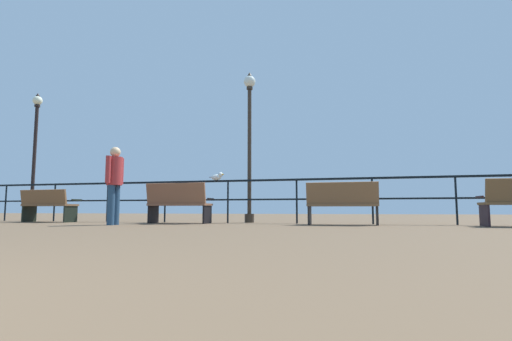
% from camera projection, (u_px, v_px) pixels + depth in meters
% --- Properties ---
extents(pier_railing, '(19.14, 0.05, 1.07)m').
position_uv_depth(pier_railing, '(261.00, 191.00, 9.47)').
color(pier_railing, black).
rests_on(pier_railing, ground_plane).
extents(bench_far_left, '(1.50, 0.74, 0.85)m').
position_uv_depth(bench_far_left, '(48.00, 204.00, 10.21)').
color(bench_far_left, brown).
rests_on(bench_far_left, ground_plane).
extents(bench_near_left, '(1.51, 0.71, 0.95)m').
position_uv_depth(bench_near_left, '(178.00, 202.00, 9.24)').
color(bench_near_left, brown).
rests_on(bench_near_left, ground_plane).
extents(bench_near_right, '(1.50, 0.57, 0.91)m').
position_uv_depth(bench_near_right, '(342.00, 202.00, 8.27)').
color(bench_near_right, brown).
rests_on(bench_near_right, ground_plane).
extents(lamppost_left, '(0.28, 0.28, 3.92)m').
position_uv_depth(lamppost_left, '(35.00, 149.00, 11.78)').
color(lamppost_left, black).
rests_on(lamppost_left, ground_plane).
extents(lamppost_center, '(0.31, 0.31, 3.95)m').
position_uv_depth(lamppost_center, '(250.00, 132.00, 10.06)').
color(lamppost_center, '#31281F').
rests_on(lamppost_center, ground_plane).
extents(person_by_bench, '(0.32, 0.54, 1.69)m').
position_uv_depth(person_by_bench, '(114.00, 180.00, 8.36)').
color(person_by_bench, navy).
rests_on(person_by_bench, ground_plane).
extents(seagull_on_rail, '(0.42, 0.21, 0.20)m').
position_uv_depth(seagull_on_rail, '(217.00, 177.00, 9.80)').
color(seagull_on_rail, white).
rests_on(seagull_on_rail, pier_railing).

